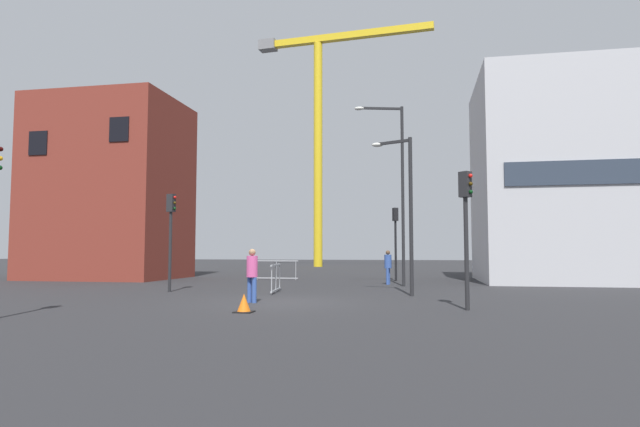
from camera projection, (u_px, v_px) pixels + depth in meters
name	position (u px, v px, depth m)	size (l,w,h in m)	color
ground	(279.00, 302.00, 16.40)	(160.00, 160.00, 0.00)	#28282B
brick_building	(110.00, 189.00, 30.87)	(7.94, 6.24, 10.35)	maroon
office_block	(572.00, 179.00, 27.43)	(9.41, 8.08, 10.63)	#B7B7BC
construction_crane	(322.00, 111.00, 54.67)	(18.43, 2.84, 24.22)	yellow
streetlamp_tall	(397.00, 179.00, 24.12)	(2.21, 0.70, 8.23)	#232326
streetlamp_short	(405.00, 200.00, 19.06)	(1.50, 0.72, 5.68)	#232326
traffic_light_median	(466.00, 216.00, 14.34)	(0.38, 0.36, 3.75)	#232326
traffic_light_far	(171.00, 226.00, 20.76)	(0.39, 0.28, 3.82)	#232326
traffic_light_near	(395.00, 232.00, 28.24)	(0.34, 0.39, 3.89)	black
pedestrian_walking	(252.00, 271.00, 16.31)	(0.34, 0.34, 1.65)	#33519E
pedestrian_waiting	(388.00, 265.00, 25.18)	(0.34, 0.34, 1.62)	#33519E
safety_barrier_rear	(276.00, 270.00, 29.19)	(2.47, 0.16, 1.08)	#9EA0A5
safety_barrier_right_run	(276.00, 278.00, 20.18)	(0.33, 2.25, 1.08)	#9EA0A5
traffic_cone_orange	(244.00, 304.00, 13.69)	(0.48, 0.48, 0.48)	black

